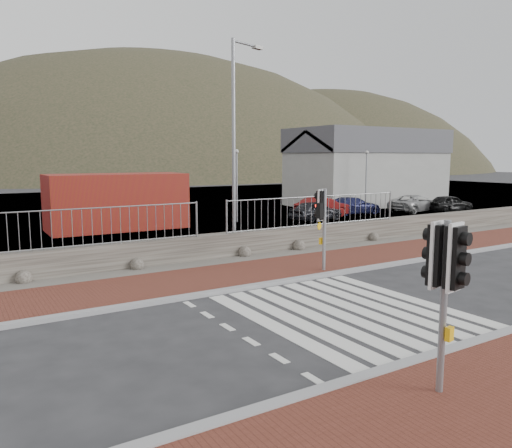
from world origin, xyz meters
TOP-DOWN VIEW (x-y plane):
  - ground at (0.00, 0.00)m, footprint 220.00×220.00m
  - sidewalk_far at (0.00, 4.50)m, footprint 40.00×3.00m
  - kerb_near at (0.00, -3.00)m, footprint 40.00×0.25m
  - kerb_far at (0.00, 3.00)m, footprint 40.00×0.25m
  - zebra_crossing at (-0.00, 0.00)m, footprint 4.62×5.60m
  - gravel_strip at (0.00, 6.50)m, footprint 40.00×1.50m
  - stone_wall at (0.00, 7.30)m, footprint 40.00×0.60m
  - railing at (0.00, 7.15)m, footprint 18.07×0.07m
  - quay at (0.00, 27.90)m, footprint 120.00×40.00m
  - water at (0.00, 62.90)m, footprint 220.00×50.00m
  - harbor_building at (20.00, 19.90)m, footprint 12.20×6.20m
  - hills_backdrop at (6.74, 87.90)m, footprint 254.00×90.00m
  - traffic_signal_near at (-1.71, -4.00)m, footprint 0.43×0.30m
  - traffic_signal_far at (2.12, 3.47)m, footprint 0.66×0.42m
  - streetlight at (1.57, 8.14)m, footprint 1.67×0.69m
  - shipping_container at (-0.63, 16.66)m, footprint 6.85×2.91m
  - car_a at (10.24, 14.04)m, footprint 3.52×1.71m
  - car_b at (11.64, 15.15)m, footprint 3.85×1.69m
  - car_c at (14.37, 15.33)m, footprint 4.00×1.95m
  - car_d at (18.89, 14.15)m, footprint 4.34×2.42m
  - car_e at (20.98, 12.99)m, footprint 3.49×1.76m

SIDE VIEW (x-z plane):
  - hills_backdrop at x=6.74m, z-range -73.05..26.95m
  - ground at x=0.00m, z-range 0.00..0.00m
  - quay at x=0.00m, z-range -0.25..0.25m
  - water at x=0.00m, z-range -0.03..0.03m
  - zebra_crossing at x=0.00m, z-range 0.00..0.01m
  - gravel_strip at x=0.00m, z-range 0.00..0.06m
  - sidewalk_far at x=0.00m, z-range 0.00..0.08m
  - kerb_near at x=0.00m, z-range -0.01..0.11m
  - kerb_far at x=0.00m, z-range -0.01..0.11m
  - stone_wall at x=0.00m, z-range 0.00..0.90m
  - car_c at x=14.37m, z-range 0.00..1.12m
  - car_e at x=20.98m, z-range 0.00..1.14m
  - car_d at x=18.89m, z-range 0.00..1.15m
  - car_a at x=10.24m, z-range 0.00..1.16m
  - car_b at x=11.64m, z-range 0.00..1.23m
  - shipping_container at x=-0.63m, z-range 0.00..2.84m
  - railing at x=0.00m, z-range 1.21..2.43m
  - traffic_signal_far at x=2.12m, z-range 0.60..3.31m
  - traffic_signal_near at x=-1.71m, z-range 0.61..3.37m
  - harbor_building at x=20.00m, z-range 0.03..5.83m
  - streetlight at x=1.57m, z-range 0.51..8.59m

